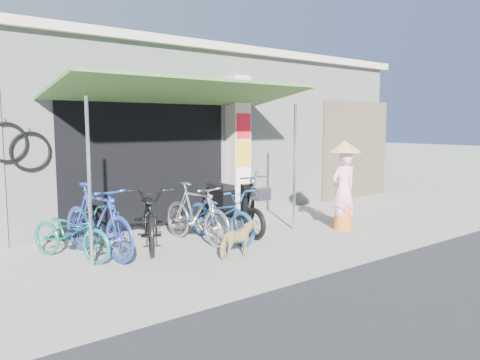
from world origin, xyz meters
TOP-DOWN VIEW (x-y plane):
  - ground at (0.00, 0.00)m, footprint 80.00×80.00m
  - bicycle_shop at (-0.00, 5.09)m, footprint 12.30×5.30m
  - shop_pillar at (0.85, 2.45)m, footprint 0.42×0.44m
  - awning at (-0.90, 1.63)m, footprint 4.60×1.88m
  - neighbour_right at (5.00, 2.59)m, footprint 2.60×0.06m
  - bike_teal at (-3.10, 1.32)m, footprint 1.13×1.63m
  - bike_blue at (-2.74, 1.20)m, footprint 0.84×1.90m
  - bike_black at (-1.84, 1.26)m, footprint 1.42×2.05m
  - bike_silver at (-1.11, 1.03)m, footprint 0.67×1.73m
  - bike_navy at (-0.70, 0.91)m, footprint 0.75×1.77m
  - street_dog at (-1.10, -0.15)m, footprint 0.69×0.39m
  - moped at (-0.20, 1.30)m, footprint 0.55×1.94m
  - nun at (1.65, 0.19)m, footprint 0.64×0.64m

SIDE VIEW (x-z plane):
  - ground at x=0.00m, z-range 0.00..0.00m
  - street_dog at x=-1.10m, z-range 0.00..0.55m
  - bike_teal at x=-3.10m, z-range 0.00..0.81m
  - bike_navy at x=-0.70m, z-range 0.00..0.90m
  - moped at x=-0.20m, z-range -0.05..1.05m
  - bike_silver at x=-1.11m, z-range 0.00..1.01m
  - bike_black at x=-1.84m, z-range 0.00..1.02m
  - bike_blue at x=-2.74m, z-range 0.00..1.11m
  - nun at x=1.65m, z-range 0.00..1.68m
  - neighbour_right at x=5.00m, z-range 0.00..2.60m
  - shop_pillar at x=0.85m, z-range 0.00..3.00m
  - bicycle_shop at x=0.00m, z-range 0.00..3.66m
  - awning at x=-0.90m, z-range 1.15..3.88m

